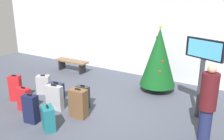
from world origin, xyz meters
TOP-DOWN VIEW (x-y plane):
  - ground_plane at (0.00, 0.00)m, footprint 16.00×16.00m
  - back_wall at (0.00, 3.56)m, footprint 16.00×0.20m
  - holiday_tree at (0.90, 2.22)m, footprint 1.18×1.18m
  - flight_info_kiosk at (2.50, 1.11)m, footprint 0.99×0.48m
  - waiting_bench at (-3.02, 2.37)m, footprint 1.52×0.44m
  - traveller_0 at (2.90, 0.04)m, footprint 0.52×0.52m
  - suitcase_0 at (-1.55, -0.03)m, footprint 0.48×0.30m
  - suitcase_1 at (-1.70, -1.12)m, footprint 0.41×0.20m
  - suitcase_2 at (-0.43, -0.09)m, footprint 0.40×0.23m
  - suitcase_3 at (-2.48, -0.81)m, footprint 0.41×0.36m
  - suitcase_4 at (-1.03, -0.61)m, footprint 0.52×0.25m
  - suitcase_5 at (-1.00, -1.47)m, footprint 0.39×0.28m
  - suitcase_6 at (-0.17, -0.61)m, footprint 0.48×0.31m
  - suitcase_7 at (-0.37, -1.49)m, footprint 0.49×0.44m
  - suitcase_8 at (-2.19, 0.04)m, footprint 0.50×0.45m

SIDE VIEW (x-z plane):
  - ground_plane at x=0.00m, z-range 0.00..0.00m
  - suitcase_0 at x=-1.55m, z-range -0.02..0.52m
  - suitcase_7 at x=-0.37m, z-range -0.02..0.61m
  - suitcase_8 at x=-2.19m, z-range -0.02..0.63m
  - suitcase_2 at x=-0.43m, z-range -0.02..0.67m
  - suitcase_1 at x=-1.70m, z-range -0.02..0.69m
  - suitcase_4 at x=-1.03m, z-range -0.02..0.73m
  - waiting_bench at x=-3.02m, z-range 0.12..0.60m
  - suitcase_5 at x=-1.00m, z-range -0.02..0.76m
  - suitcase_6 at x=-0.17m, z-range -0.02..0.80m
  - suitcase_3 at x=-2.48m, z-range -0.02..0.81m
  - traveller_0 at x=2.90m, z-range 0.05..1.81m
  - holiday_tree at x=0.90m, z-range 0.05..2.31m
  - flight_info_kiosk at x=2.50m, z-range 0.45..2.55m
  - back_wall at x=0.00m, z-range 0.00..3.52m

